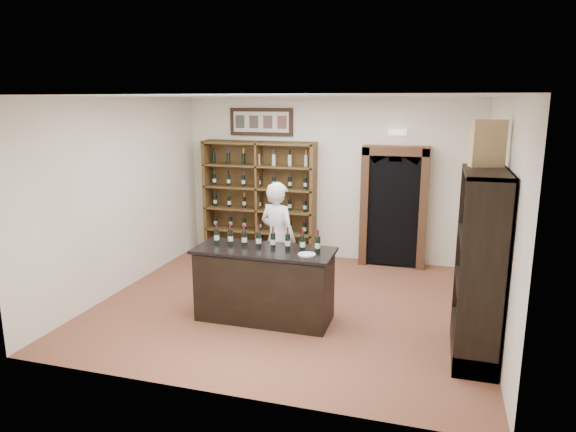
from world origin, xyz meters
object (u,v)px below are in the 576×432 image
at_px(wine_shelf, 260,198).
at_px(tasting_counter, 265,285).
at_px(side_cabinet, 480,296).
at_px(wine_crate, 488,143).
at_px(counter_bottle_0, 217,236).
at_px(shopkeeper, 278,239).

bearing_deg(wine_shelf, tasting_counter, -69.44).
distance_m(side_cabinet, wine_crate, 1.75).
height_order(counter_bottle_0, wine_crate, wine_crate).
height_order(wine_shelf, shopkeeper, wine_shelf).
bearing_deg(wine_shelf, shopkeeper, -63.32).
height_order(tasting_counter, counter_bottle_0, counter_bottle_0).
bearing_deg(shopkeeper, counter_bottle_0, 78.61).
distance_m(counter_bottle_0, wine_crate, 3.68).
height_order(tasting_counter, wine_crate, wine_crate).
height_order(side_cabinet, wine_crate, wine_crate).
relative_size(tasting_counter, side_cabinet, 0.85).
relative_size(wine_shelf, tasting_counter, 1.17).
distance_m(side_cabinet, shopkeeper, 3.12).
relative_size(side_cabinet, wine_crate, 4.13).
xyz_separation_m(shopkeeper, wine_crate, (2.82, -0.94, 1.59)).
relative_size(wine_shelf, side_cabinet, 1.00).
relative_size(tasting_counter, wine_crate, 3.53).
bearing_deg(wine_crate, side_cabinet, -101.18).
bearing_deg(wine_crate, tasting_counter, 164.90).
bearing_deg(wine_crate, counter_bottle_0, 163.59).
xyz_separation_m(tasting_counter, shopkeeper, (-0.12, 0.98, 0.39)).
height_order(tasting_counter, side_cabinet, side_cabinet).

